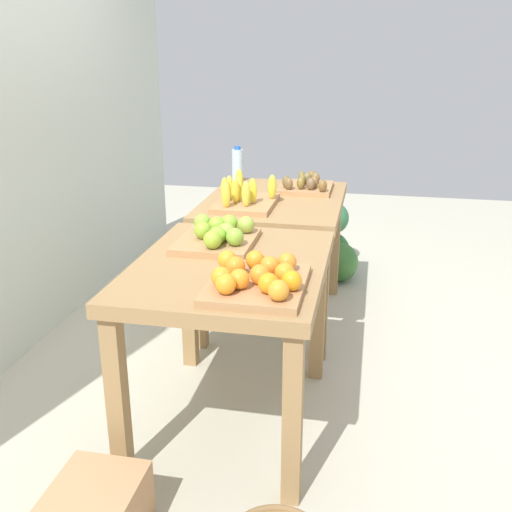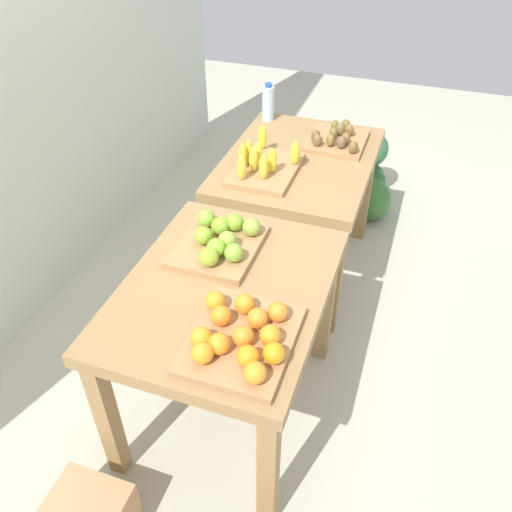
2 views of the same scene
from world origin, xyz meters
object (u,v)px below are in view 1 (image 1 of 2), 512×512
(display_table_left, at_px, (230,287))
(apple_bin, at_px, (219,235))
(display_table_right, at_px, (274,217))
(water_bottle, at_px, (238,165))
(orange_bin, at_px, (257,278))
(banana_crate, at_px, (244,198))
(watermelon_pile, at_px, (327,250))
(kiwi_bin, at_px, (306,185))

(display_table_left, distance_m, apple_bin, 0.29)
(display_table_right, relative_size, water_bottle, 4.48)
(orange_bin, bearing_deg, display_table_right, 6.97)
(banana_crate, bearing_deg, apple_bin, -177.10)
(apple_bin, height_order, banana_crate, banana_crate)
(banana_crate, height_order, watermelon_pile, banana_crate)
(display_table_right, distance_m, watermelon_pile, 1.02)
(banana_crate, xyz_separation_m, water_bottle, (0.63, 0.18, 0.06))
(water_bottle, bearing_deg, banana_crate, -164.00)
(orange_bin, distance_m, watermelon_pile, 2.33)
(display_table_right, bearing_deg, apple_bin, 173.45)
(display_table_left, bearing_deg, water_bottle, 11.76)
(orange_bin, height_order, banana_crate, banana_crate)
(kiwi_bin, relative_size, watermelon_pile, 0.55)
(orange_bin, bearing_deg, banana_crate, 14.74)
(apple_bin, bearing_deg, banana_crate, 2.90)
(apple_bin, distance_m, watermelon_pile, 1.91)
(banana_crate, height_order, kiwi_bin, banana_crate)
(water_bottle, bearing_deg, display_table_right, -142.49)
(display_table_right, height_order, watermelon_pile, display_table_right)
(kiwi_bin, relative_size, water_bottle, 1.56)
(apple_bin, xyz_separation_m, watermelon_pile, (1.76, -0.37, -0.64))
(apple_bin, bearing_deg, water_bottle, 9.32)
(banana_crate, xyz_separation_m, watermelon_pile, (1.07, -0.40, -0.65))
(display_table_right, relative_size, watermelon_pile, 1.57)
(display_table_right, height_order, orange_bin, orange_bin)
(water_bottle, height_order, watermelon_pile, water_bottle)
(display_table_left, bearing_deg, orange_bin, -147.53)
(banana_crate, relative_size, watermelon_pile, 0.66)
(display_table_left, distance_m, banana_crate, 0.93)
(display_table_left, height_order, apple_bin, apple_bin)
(orange_bin, xyz_separation_m, apple_bin, (0.48, 0.27, 0.00))
(water_bottle, bearing_deg, display_table_left, -168.24)
(display_table_left, bearing_deg, banana_crate, 8.71)
(display_table_left, xyz_separation_m, water_bottle, (1.54, 0.32, 0.22))
(watermelon_pile, bearing_deg, apple_bin, 168.21)
(apple_bin, bearing_deg, display_table_right, -6.55)
(orange_bin, xyz_separation_m, banana_crate, (1.17, 0.31, 0.00))
(kiwi_bin, bearing_deg, watermelon_pile, -9.36)
(apple_bin, xyz_separation_m, water_bottle, (1.32, 0.22, 0.06))
(orange_bin, height_order, water_bottle, water_bottle)
(kiwi_bin, height_order, water_bottle, water_bottle)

